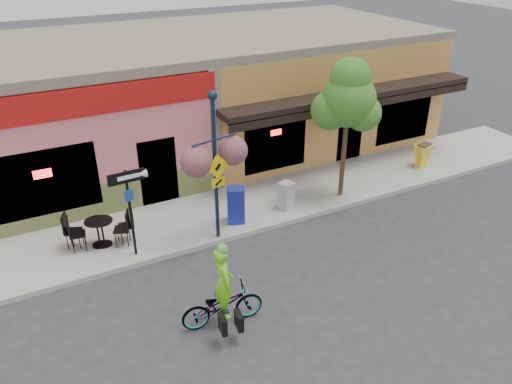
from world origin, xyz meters
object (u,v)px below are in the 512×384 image
cyclist_rider (224,291)px  street_tree (346,129)px  bicycle (222,305)px  building (198,93)px  lamp_post (215,169)px  newspaper_box_grey (286,195)px  newspaper_box_blue (236,205)px  one_way_sign (131,214)px

cyclist_rider → street_tree: bearing=-50.5°
cyclist_rider → bicycle: bearing=97.7°
building → lamp_post: 7.15m
lamp_post → street_tree: size_ratio=0.94×
newspaper_box_grey → bicycle: bearing=-158.4°
bicycle → newspaper_box_grey: bearing=-38.4°
newspaper_box_grey → lamp_post: bearing=169.5°
newspaper_box_blue → bicycle: bearing=-97.6°
one_way_sign → newspaper_box_blue: one_way_sign is taller
cyclist_rider → newspaper_box_grey: 5.27m
bicycle → lamp_post: bearing=-14.2°
cyclist_rider → street_tree: size_ratio=0.38×
building → newspaper_box_grey: bearing=-86.6°
street_tree → building: bearing=110.9°
lamp_post → building: bearing=60.3°
newspaper_box_blue → cyclist_rider: bearing=-97.0°
newspaper_box_blue → one_way_sign: bearing=-153.0°
building → newspaper_box_grey: (0.37, -6.27, -1.66)m
one_way_sign → street_tree: street_tree is taller
lamp_post → newspaper_box_grey: bearing=-0.0°
cyclist_rider → newspaper_box_grey: (3.76, 3.68, -0.29)m
newspaper_box_blue → street_tree: size_ratio=0.24×
newspaper_box_grey → street_tree: bearing=-24.3°
cyclist_rider → street_tree: 7.02m
cyclist_rider → street_tree: street_tree is taller
lamp_post → street_tree: (4.61, 0.47, 0.14)m
bicycle → newspaper_box_blue: (2.07, 3.64, 0.22)m
one_way_sign → newspaper_box_blue: 3.23m
bicycle → cyclist_rider: 0.39m
building → bicycle: bearing=-109.1°
one_way_sign → newspaper_box_blue: size_ratio=2.23×
bicycle → newspaper_box_blue: bearing=-21.9°
one_way_sign → newspaper_box_grey: (4.88, 0.31, -0.81)m
building → newspaper_box_blue: bearing=-102.3°
bicycle → cyclist_rider: size_ratio=1.07×
lamp_post → newspaper_box_blue: (0.81, 0.50, -1.58)m
newspaper_box_blue → newspaper_box_grey: bearing=23.1°
building → bicycle: size_ratio=9.71×
bicycle → one_way_sign: size_ratio=0.75×
one_way_sign → street_tree: size_ratio=0.55×
bicycle → newspaper_box_grey: size_ratio=2.13×
newspaper_box_grey → street_tree: size_ratio=0.19×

